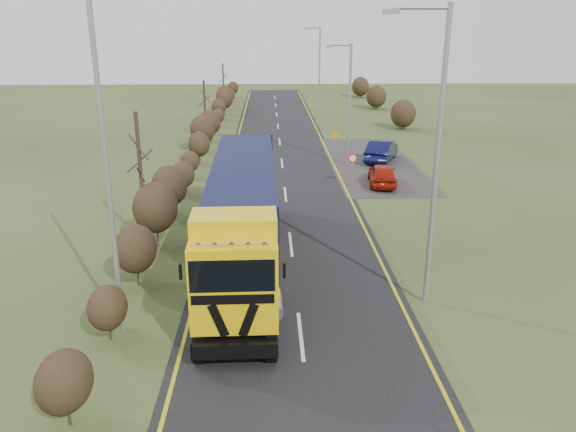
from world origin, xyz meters
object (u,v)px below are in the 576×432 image
Objects in this scene: lorry at (243,211)px; car_blue_sedan at (382,151)px; speed_sign at (352,164)px; car_red_hatchback at (382,174)px; streetlight_near at (434,148)px.

lorry reaches higher than car_blue_sedan.
speed_sign is at bearing 62.25° from lorry.
car_blue_sedan is at bearing -94.06° from car_red_hatchback.
speed_sign is (-1.91, -0.04, 0.71)m from car_red_hatchback.
streetlight_near is (-1.64, -15.68, 4.92)m from car_red_hatchback.
speed_sign reaches higher than car_blue_sedan.
lorry is 7.97m from streetlight_near.
car_red_hatchback is 0.85× the size of car_blue_sedan.
streetlight_near is at bearing -28.42° from lorry.
lorry is 1.51× the size of streetlight_near.
lorry is 13.79m from speed_sign.
speed_sign is (-3.13, -6.57, 0.62)m from car_blue_sedan.
speed_sign reaches higher than car_red_hatchback.
car_blue_sedan is (1.22, 6.53, 0.09)m from car_red_hatchback.
streetlight_near is (-2.86, -22.21, 4.84)m from car_blue_sedan.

